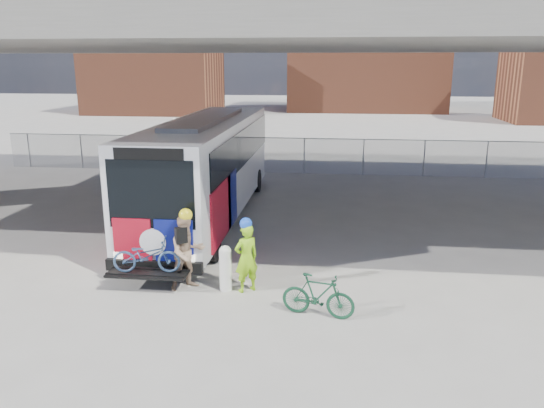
% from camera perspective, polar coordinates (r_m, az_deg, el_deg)
% --- Properties ---
extents(ground, '(160.00, 160.00, 0.00)m').
position_cam_1_polar(ground, '(16.04, -2.71, -5.19)').
color(ground, '#9E9991').
rests_on(ground, ground).
extents(bus, '(2.67, 12.94, 3.69)m').
position_cam_1_polar(bus, '(19.27, -6.95, 4.64)').
color(bus, silver).
rests_on(bus, ground).
extents(overpass, '(40.00, 16.00, 7.95)m').
position_cam_1_polar(overpass, '(19.05, -0.90, 18.02)').
color(overpass, '#605E59').
rests_on(overpass, ground).
extents(chainlink_fence, '(30.00, 0.06, 30.00)m').
position_cam_1_polar(chainlink_fence, '(27.28, 1.39, 6.29)').
color(chainlink_fence, gray).
rests_on(chainlink_fence, ground).
extents(brick_buildings, '(54.00, 22.00, 12.00)m').
position_cam_1_polar(brick_buildings, '(63.10, 5.78, 14.76)').
color(brick_buildings, brown).
rests_on(brick_buildings, ground).
extents(smokestack, '(2.20, 2.20, 25.00)m').
position_cam_1_polar(smokestack, '(71.14, 17.06, 19.94)').
color(smokestack, brown).
rests_on(smokestack, ground).
extents(bollard, '(0.30, 0.30, 1.17)m').
position_cam_1_polar(bollard, '(13.29, -5.03, -6.70)').
color(bollard, white).
rests_on(bollard, ground).
extents(cyclist_hivis, '(0.76, 0.72, 1.91)m').
position_cam_1_polar(cyclist_hivis, '(13.10, -2.78, -5.63)').
color(cyclist_hivis, '#8ED516').
rests_on(cyclist_hivis, ground).
extents(cyclist_tan, '(1.17, 1.14, 2.09)m').
position_cam_1_polar(cyclist_tan, '(13.39, -9.12, -5.04)').
color(cyclist_tan, tan).
rests_on(cyclist_tan, ground).
extents(bike_parked, '(1.72, 0.80, 1.00)m').
position_cam_1_polar(bike_parked, '(12.02, 4.98, -9.78)').
color(bike_parked, '#15432B').
rests_on(bike_parked, ground).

